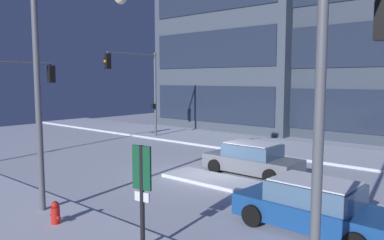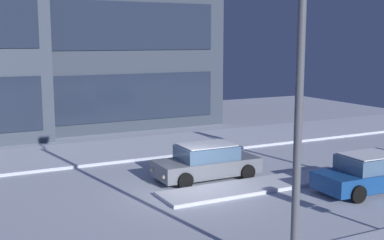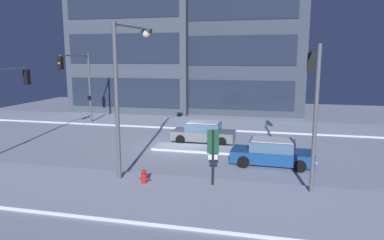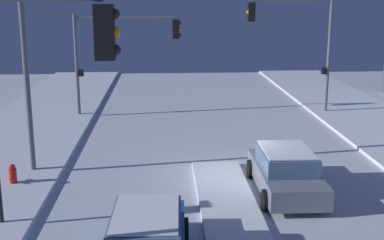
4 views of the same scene
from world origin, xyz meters
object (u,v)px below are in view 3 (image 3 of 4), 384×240
(traffic_light_corner_far_left, at_px, (79,77))
(street_lamp_arched, at_px, (126,78))
(car_far, at_px, (203,133))
(traffic_light_corner_near_right, at_px, (313,90))
(parking_info_sign, at_px, (213,151))
(car_near, at_px, (272,153))
(fire_hydrant, at_px, (144,178))

(traffic_light_corner_far_left, bearing_deg, street_lamp_arched, 39.59)
(car_far, height_order, traffic_light_corner_near_right, traffic_light_corner_near_right)
(car_far, relative_size, parking_info_sign, 1.65)
(car_near, bearing_deg, traffic_light_corner_near_right, -55.29)
(car_near, relative_size, car_far, 1.04)
(traffic_light_corner_far_left, xyz_separation_m, parking_info_sign, (13.82, -12.00, -2.62))
(car_near, height_order, car_far, same)
(car_near, xyz_separation_m, street_lamp_arched, (-7.16, -3.50, 4.32))
(car_near, height_order, street_lamp_arched, street_lamp_arched)
(traffic_light_corner_far_left, relative_size, fire_hydrant, 7.81)
(parking_info_sign, bearing_deg, traffic_light_corner_near_right, -80.81)
(parking_info_sign, bearing_deg, car_near, -42.21)
(street_lamp_arched, bearing_deg, car_far, -8.13)
(street_lamp_arched, bearing_deg, parking_info_sign, -91.09)
(street_lamp_arched, height_order, fire_hydrant, street_lamp_arched)
(car_near, xyz_separation_m, traffic_light_corner_near_right, (1.73, -2.70, 3.84))
(traffic_light_corner_far_left, bearing_deg, traffic_light_corner_near_right, 60.10)
(traffic_light_corner_near_right, xyz_separation_m, fire_hydrant, (-7.61, -2.08, -4.15))
(car_far, xyz_separation_m, fire_hydrant, (-1.02, -9.27, -0.32))
(street_lamp_arched, bearing_deg, traffic_light_corner_far_left, 47.51)
(parking_info_sign, bearing_deg, fire_hydrant, 90.13)
(car_far, xyz_separation_m, street_lamp_arched, (-2.30, -8.00, 4.32))
(street_lamp_arched, bearing_deg, car_near, -56.01)
(car_near, bearing_deg, street_lamp_arched, -151.92)
(street_lamp_arched, relative_size, parking_info_sign, 2.78)
(traffic_light_corner_far_left, bearing_deg, car_far, 74.22)
(traffic_light_corner_far_left, height_order, street_lamp_arched, street_lamp_arched)
(traffic_light_corner_near_right, bearing_deg, car_far, 42.49)
(car_far, relative_size, fire_hydrant, 5.57)
(street_lamp_arched, bearing_deg, traffic_light_corner_near_right, -76.91)
(car_near, height_order, fire_hydrant, car_near)
(street_lamp_arched, distance_m, parking_info_sign, 5.60)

